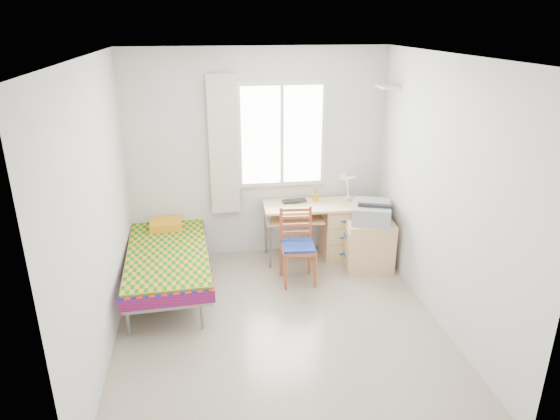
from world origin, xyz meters
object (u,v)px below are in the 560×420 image
(chair, at_px, (298,241))
(printer, at_px, (371,212))
(desk, at_px, (334,227))
(cabinet, at_px, (368,244))
(bed, at_px, (168,254))

(chair, bearing_deg, printer, 16.63)
(desk, height_order, printer, printer)
(chair, distance_m, printer, 0.98)
(desk, relative_size, chair, 1.34)
(desk, relative_size, printer, 1.88)
(chair, xyz_separation_m, cabinet, (0.91, 0.19, -0.19))
(cabinet, bearing_deg, chair, -163.47)
(bed, height_order, desk, bed)
(bed, bearing_deg, desk, 10.20)
(chair, relative_size, cabinet, 1.44)
(cabinet, height_order, printer, printer)
(bed, relative_size, printer, 3.09)
(bed, distance_m, cabinet, 2.39)
(chair, xyz_separation_m, printer, (0.93, 0.21, 0.23))
(desk, bearing_deg, printer, -41.60)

